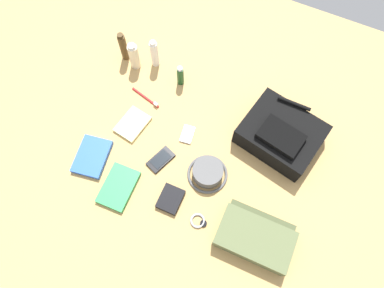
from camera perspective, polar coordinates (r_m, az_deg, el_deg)
ground_plane at (r=1.56m, az=-0.00°, el=-0.73°), size 2.64×2.02×0.02m
backpack at (r=1.56m, az=14.37°, el=1.58°), size 0.37×0.33×0.14m
toiletry_pouch at (r=1.43m, az=10.30°, el=-14.92°), size 0.30×0.21×0.08m
bucket_hat at (r=1.48m, az=2.59°, el=-4.70°), size 0.17×0.17×0.06m
cologne_bottle at (r=1.76m, az=-11.19°, el=15.37°), size 0.04×0.04×0.17m
lotion_bottle at (r=1.73m, az=-9.49°, el=14.03°), size 0.05×0.05×0.15m
toothpaste_tube at (r=1.71m, az=-6.18°, el=14.52°), size 0.04×0.04×0.16m
shampoo_bottle at (r=1.66m, az=-1.92°, el=11.14°), size 0.03×0.03×0.12m
paperback_novel at (r=1.58m, az=-16.07°, el=-2.01°), size 0.16×0.20×0.02m
travel_guidebook at (r=1.51m, az=-11.97°, el=-6.93°), size 0.13×0.19×0.02m
cell_phone at (r=1.53m, az=-5.15°, el=-2.56°), size 0.10×0.14×0.01m
media_player at (r=1.57m, az=-0.75°, el=1.58°), size 0.06×0.09×0.01m
wristwatch at (r=1.45m, az=1.06°, el=-12.52°), size 0.07×0.06×0.01m
toothbrush at (r=1.67m, az=-7.39°, el=7.42°), size 0.16×0.05×0.02m
wallet at (r=1.47m, az=-3.55°, el=-9.00°), size 0.09×0.11×0.02m
notepad at (r=1.61m, az=-9.73°, el=3.24°), size 0.13×0.17×0.02m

